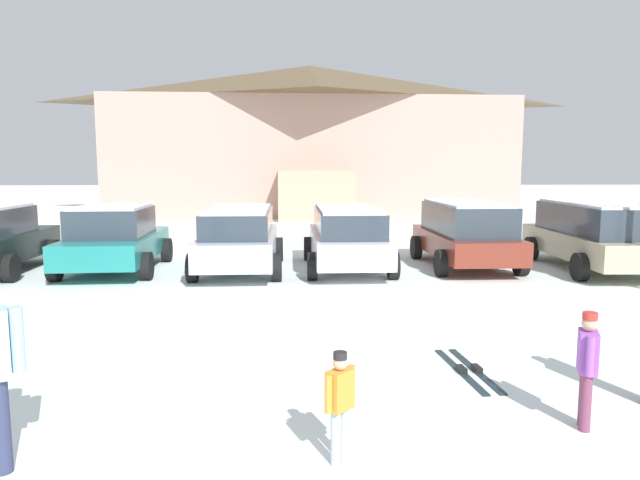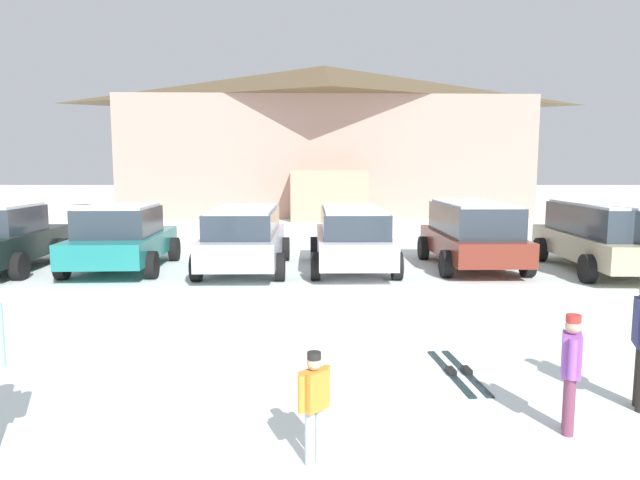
{
  "view_description": "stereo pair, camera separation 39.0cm",
  "coord_description": "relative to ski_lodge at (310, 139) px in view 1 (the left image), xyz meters",
  "views": [
    {
      "loc": [
        -0.24,
        -2.09,
        2.54
      ],
      "look_at": [
        0.17,
        8.97,
        1.12
      ],
      "focal_mm": 32.0,
      "sensor_mm": 36.0,
      "label": 1
    },
    {
      "loc": [
        0.15,
        -2.1,
        2.54
      ],
      "look_at": [
        0.17,
        8.97,
        1.12
      ],
      "focal_mm": 32.0,
      "sensor_mm": 36.0,
      "label": 2
    }
  ],
  "objects": [
    {
      "name": "parked_beige_suv",
      "position": [
        6.69,
        -19.14,
        -3.24
      ],
      "size": [
        2.25,
        4.82,
        1.68
      ],
      "color": "tan",
      "rests_on": "ground"
    },
    {
      "name": "ski_lodge",
      "position": [
        0.0,
        0.0,
        0.0
      ],
      "size": [
        21.7,
        12.37,
        8.21
      ],
      "color": "tan",
      "rests_on": "ground"
    },
    {
      "name": "skier_child_in_purple_jacket",
      "position": [
        2.17,
        -27.7,
        -3.49
      ],
      "size": [
        0.26,
        0.41,
        1.16
      ],
      "color": "#753853",
      "rests_on": "ground"
    },
    {
      "name": "parked_silver_wagon",
      "position": [
        -2.08,
        -18.95,
        -3.3
      ],
      "size": [
        2.15,
        4.62,
        1.56
      ],
      "color": "silver",
      "rests_on": "ground"
    },
    {
      "name": "skier_child_in_orange_jacket",
      "position": [
        -0.27,
        -28.27,
        -3.59
      ],
      "size": [
        0.28,
        0.28,
        0.99
      ],
      "color": "#A6B6CE",
      "rests_on": "ground"
    },
    {
      "name": "pair_of_skis",
      "position": [
        1.49,
        -26.12,
        -4.13
      ],
      "size": [
        0.45,
        1.63,
        0.08
      ],
      "color": "#19292F",
      "rests_on": "ground"
    },
    {
      "name": "parked_maroon_van",
      "position": [
        3.63,
        -18.61,
        -3.25
      ],
      "size": [
        2.19,
        4.28,
        1.67
      ],
      "color": "maroon",
      "rests_on": "ground"
    },
    {
      "name": "parked_white_suv",
      "position": [
        0.58,
        -18.82,
        -3.3
      ],
      "size": [
        2.12,
        4.63,
        1.55
      ],
      "color": "white",
      "rests_on": "ground"
    },
    {
      "name": "parked_teal_hatchback",
      "position": [
        -5.14,
        -18.92,
        -3.33
      ],
      "size": [
        2.39,
        4.18,
        1.62
      ],
      "color": "#1F7E7B",
      "rests_on": "ground"
    }
  ]
}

